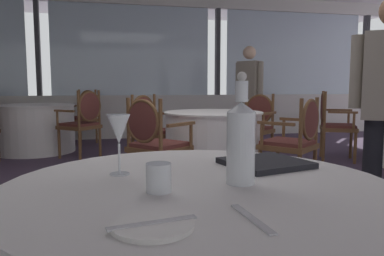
% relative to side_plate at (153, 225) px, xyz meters
% --- Properties ---
extents(ground_plane, '(15.50, 15.50, 0.00)m').
position_rel_side_plate_xyz_m(ground_plane, '(0.42, 2.31, -0.75)').
color(ground_plane, '#47384C').
extents(window_wall_far, '(11.01, 0.14, 2.84)m').
position_rel_side_plate_xyz_m(window_wall_far, '(0.42, 6.79, 0.38)').
color(window_wall_far, silver).
rests_on(window_wall_far, ground_plane).
extents(side_plate, '(0.17, 0.17, 0.01)m').
position_rel_side_plate_xyz_m(side_plate, '(0.00, 0.00, 0.00)').
color(side_plate, white).
rests_on(side_plate, foreground_table).
extents(butter_knife, '(0.19, 0.05, 0.00)m').
position_rel_side_plate_xyz_m(butter_knife, '(0.00, 0.00, 0.01)').
color(butter_knife, silver).
rests_on(butter_knife, foreground_table).
extents(dinner_fork, '(0.03, 0.19, 0.00)m').
position_rel_side_plate_xyz_m(dinner_fork, '(0.21, 0.00, -0.00)').
color(dinner_fork, silver).
rests_on(dinner_fork, foreground_table).
extents(water_bottle, '(0.08, 0.08, 0.33)m').
position_rel_side_plate_xyz_m(water_bottle, '(0.29, 0.29, 0.13)').
color(water_bottle, white).
rests_on(water_bottle, foreground_table).
extents(wine_glass, '(0.08, 0.08, 0.20)m').
position_rel_side_plate_xyz_m(wine_glass, '(-0.05, 0.48, 0.14)').
color(wine_glass, white).
rests_on(wine_glass, foreground_table).
extents(water_tumbler, '(0.07, 0.07, 0.08)m').
position_rel_side_plate_xyz_m(water_tumbler, '(0.05, 0.25, 0.03)').
color(water_tumbler, white).
rests_on(water_tumbler, foreground_table).
extents(menu_book, '(0.32, 0.31, 0.02)m').
position_rel_side_plate_xyz_m(menu_book, '(0.47, 0.51, 0.01)').
color(menu_book, black).
rests_on(menu_book, foreground_table).
extents(background_table_1, '(1.10, 1.10, 0.75)m').
position_rel_side_plate_xyz_m(background_table_1, '(1.07, 3.29, -0.38)').
color(background_table_1, white).
rests_on(background_table_1, ground_plane).
extents(dining_chair_1_0, '(0.65, 0.66, 0.93)m').
position_rel_side_plate_xyz_m(dining_chair_1_0, '(1.82, 3.91, -0.20)').
color(dining_chair_1_0, brown).
rests_on(dining_chair_1_0, ground_plane).
extents(dining_chair_1_1, '(0.66, 0.65, 0.92)m').
position_rel_side_plate_xyz_m(dining_chair_1_1, '(0.45, 4.04, -0.21)').
color(dining_chair_1_1, brown).
rests_on(dining_chair_1_1, ground_plane).
extents(dining_chair_1_2, '(0.65, 0.66, 0.93)m').
position_rel_side_plate_xyz_m(dining_chair_1_2, '(0.32, 2.67, -0.20)').
color(dining_chair_1_2, brown).
rests_on(dining_chair_1_2, ground_plane).
extents(dining_chair_1_3, '(0.66, 0.65, 0.92)m').
position_rel_side_plate_xyz_m(dining_chair_1_3, '(1.69, 2.54, -0.20)').
color(dining_chair_1_3, brown).
rests_on(dining_chair_1_3, ground_plane).
extents(background_table_2, '(1.24, 1.24, 0.75)m').
position_rel_side_plate_xyz_m(background_table_2, '(-1.21, 5.49, -0.38)').
color(background_table_2, white).
rests_on(background_table_2, ground_plane).
extents(dining_chair_2_1, '(0.65, 0.66, 0.97)m').
position_rel_side_plate_xyz_m(dining_chair_2_1, '(-0.42, 4.80, -0.18)').
color(dining_chair_2_1, brown).
rests_on(dining_chair_2_1, ground_plane).
extents(dining_chair_2_2, '(0.66, 0.65, 0.97)m').
position_rel_side_plate_xyz_m(dining_chair_2_2, '(-0.51, 6.28, -0.19)').
color(dining_chair_2_2, brown).
rests_on(dining_chair_2_2, ground_plane).
extents(dining_chair_3_2, '(0.62, 0.65, 0.96)m').
position_rel_side_plate_xyz_m(dining_chair_3_2, '(2.96, 3.90, -0.19)').
color(dining_chair_3_2, brown).
rests_on(dining_chair_3_2, ground_plane).
extents(diner_person_1, '(0.36, 0.46, 1.67)m').
position_rel_side_plate_xyz_m(diner_person_1, '(2.17, 5.04, 0.20)').
color(diner_person_1, gray).
rests_on(diner_person_1, ground_plane).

